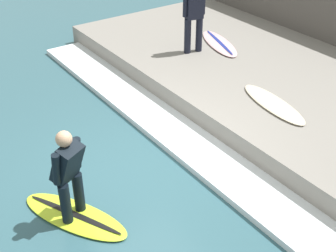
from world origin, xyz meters
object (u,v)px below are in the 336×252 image
(surfboard_riding, at_px, (75,216))
(surfboard_waiting_far, at_px, (219,43))
(surfer_waiting_far, at_px, (194,14))
(surfboard_spare, at_px, (273,104))
(surfer_riding, at_px, (68,171))

(surfboard_riding, height_order, surfboard_waiting_far, surfboard_waiting_far)
(surfer_waiting_far, height_order, surfboard_spare, surfer_waiting_far)
(surfboard_riding, distance_m, surfboard_spare, 4.07)
(surfboard_spare, bearing_deg, surfboard_riding, -177.92)
(surfboard_spare, bearing_deg, surfer_riding, -177.92)
(surfboard_riding, relative_size, surfboard_waiting_far, 1.03)
(surfboard_riding, distance_m, surfer_waiting_far, 5.41)
(surfer_waiting_far, distance_m, surfboard_waiting_far, 1.13)
(surfboard_riding, distance_m, surfer_riding, 0.80)
(surfer_riding, xyz_separation_m, surfboard_waiting_far, (5.12, 2.91, -0.35))
(surfer_riding, relative_size, surfboard_waiting_far, 0.78)
(surfer_riding, relative_size, surfboard_spare, 0.81)
(surfboard_riding, bearing_deg, surfer_waiting_far, 33.92)
(surfer_riding, distance_m, surfboard_waiting_far, 5.90)
(surfboard_waiting_far, xyz_separation_m, surfboard_spare, (-1.08, -2.76, -0.00))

